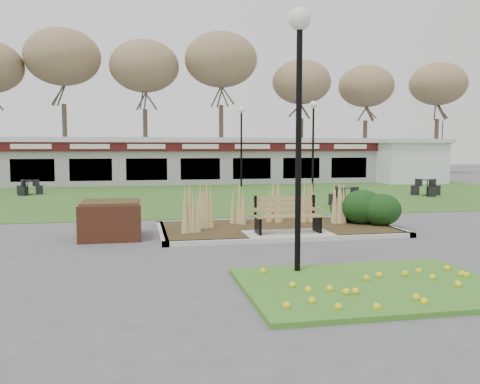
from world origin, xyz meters
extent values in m
plane|color=#515154|center=(0.00, 0.00, 0.00)|extent=(100.00, 100.00, 0.00)
cube|color=#285E1D|center=(0.00, 12.00, 0.01)|extent=(34.00, 16.00, 0.02)
cube|color=#276D1F|center=(0.00, -4.60, 0.04)|extent=(4.20, 3.00, 0.08)
cube|color=#372C16|center=(0.00, 1.20, 0.06)|extent=(6.22, 3.22, 0.12)
cube|color=#B7B7B2|center=(0.00, -0.41, 0.06)|extent=(6.40, 0.18, 0.12)
cube|color=#B7B7B2|center=(0.00, 2.81, 0.06)|extent=(6.40, 0.18, 0.12)
cube|color=#B7B7B2|center=(-3.11, 1.20, 0.06)|extent=(0.18, 3.40, 0.12)
cube|color=#B7B7B2|center=(3.11, 1.20, 0.06)|extent=(0.18, 3.40, 0.12)
cube|color=#B7B7B2|center=(0.00, 0.15, 0.07)|extent=(2.20, 1.20, 0.13)
cone|color=tan|center=(-1.90, 1.60, 0.70)|extent=(0.36, 0.36, 1.15)
cone|color=tan|center=(-0.90, 2.00, 0.70)|extent=(0.36, 0.36, 1.15)
cone|color=tan|center=(0.20, 2.20, 0.70)|extent=(0.36, 0.36, 1.15)
cone|color=tan|center=(1.10, 2.00, 0.70)|extent=(0.36, 0.36, 1.15)
cone|color=tan|center=(1.90, 1.60, 0.70)|extent=(0.36, 0.36, 1.15)
cone|color=tan|center=(-2.40, 0.80, 0.70)|extent=(0.36, 0.36, 1.15)
ellipsoid|color=black|center=(2.60, 1.40, 0.59)|extent=(1.21, 1.10, 0.99)
ellipsoid|color=black|center=(3.00, 1.00, 0.54)|extent=(1.10, 1.00, 0.90)
ellipsoid|color=black|center=(2.90, 1.90, 0.53)|extent=(1.06, 0.96, 0.86)
ellipsoid|color=black|center=(2.30, 1.90, 0.48)|extent=(0.92, 0.84, 0.76)
cube|color=olive|center=(0.00, 0.15, 0.56)|extent=(1.70, 0.57, 0.04)
cube|color=olive|center=(0.00, 0.46, 0.84)|extent=(1.70, 0.13, 0.44)
cube|color=black|center=(-0.78, 0.15, 0.34)|extent=(0.06, 0.55, 0.42)
cube|color=black|center=(0.78, 0.15, 0.34)|extent=(0.06, 0.55, 0.42)
cube|color=black|center=(-0.78, 0.45, 0.81)|extent=(0.06, 0.06, 0.50)
cube|color=black|center=(0.78, 0.45, 0.81)|extent=(0.06, 0.06, 0.50)
cube|color=olive|center=(-0.82, 0.13, 0.74)|extent=(0.05, 0.50, 0.04)
cube|color=olive|center=(0.82, 0.13, 0.74)|extent=(0.05, 0.50, 0.04)
cube|color=brown|center=(-4.40, 1.00, 0.45)|extent=(1.50, 1.50, 0.90)
cube|color=#372C16|center=(-4.40, 1.00, 0.92)|extent=(1.40, 1.40, 0.06)
cube|color=gray|center=(0.00, 20.00, 1.30)|extent=(24.00, 3.00, 2.60)
cube|color=#440E10|center=(0.00, 18.45, 2.35)|extent=(24.00, 0.18, 0.55)
cube|color=silver|center=(0.00, 20.00, 2.75)|extent=(24.60, 3.40, 0.30)
cube|color=silver|center=(0.00, 18.34, 2.35)|extent=(22.00, 0.02, 0.28)
cube|color=black|center=(0.00, 18.55, 1.00)|extent=(22.00, 0.10, 1.30)
cube|color=silver|center=(13.50, 18.00, 1.30)|extent=(4.00, 3.00, 2.60)
cube|color=silver|center=(13.50, 18.00, 2.70)|extent=(4.40, 3.40, 0.25)
cylinder|color=#47382B|center=(-9.00, 28.00, 2.59)|extent=(0.36, 0.36, 5.17)
ellipsoid|color=brown|center=(-9.00, 28.00, 8.39)|extent=(5.24, 5.24, 3.93)
cylinder|color=#47382B|center=(-3.00, 28.00, 2.59)|extent=(0.36, 0.36, 5.17)
ellipsoid|color=brown|center=(-3.00, 28.00, 8.39)|extent=(5.24, 5.24, 3.93)
cylinder|color=#47382B|center=(3.00, 28.00, 2.59)|extent=(0.36, 0.36, 5.17)
ellipsoid|color=brown|center=(3.00, 28.00, 8.39)|extent=(5.24, 5.24, 3.93)
cylinder|color=#47382B|center=(9.00, 28.00, 2.59)|extent=(0.36, 0.36, 5.17)
ellipsoid|color=brown|center=(9.00, 28.00, 8.39)|extent=(5.24, 5.24, 3.93)
cylinder|color=#47382B|center=(15.00, 28.00, 2.59)|extent=(0.36, 0.36, 5.17)
ellipsoid|color=brown|center=(15.00, 28.00, 8.39)|extent=(5.24, 5.24, 3.93)
cylinder|color=#47382B|center=(21.00, 28.00, 2.59)|extent=(0.36, 0.36, 5.17)
ellipsoid|color=brown|center=(21.00, 28.00, 8.39)|extent=(5.24, 5.24, 3.93)
cylinder|color=black|center=(-0.92, -3.50, 2.16)|extent=(0.11, 0.11, 4.32)
sphere|color=white|center=(-0.92, -3.50, 4.50)|extent=(0.39, 0.39, 0.39)
cylinder|color=black|center=(5.02, 12.49, 2.13)|extent=(0.11, 0.11, 4.27)
sphere|color=white|center=(5.02, 12.49, 4.44)|extent=(0.38, 0.38, 0.38)
cylinder|color=black|center=(2.22, 17.00, 2.14)|extent=(0.11, 0.11, 4.29)
sphere|color=white|center=(2.22, 17.00, 4.46)|extent=(0.39, 0.39, 0.39)
cylinder|color=black|center=(-8.94, 13.83, 0.03)|extent=(0.41, 0.41, 0.03)
cylinder|color=black|center=(-8.94, 13.83, 0.37)|extent=(0.05, 0.05, 0.67)
cylinder|color=black|center=(-8.94, 13.83, 0.71)|extent=(0.56, 0.56, 0.02)
cube|color=black|center=(-8.44, 13.96, 0.23)|extent=(0.39, 0.39, 0.43)
cube|color=black|center=(-9.30, 14.19, 0.23)|extent=(0.45, 0.45, 0.43)
cube|color=black|center=(-9.07, 13.33, 0.23)|extent=(0.39, 0.39, 0.43)
cylinder|color=black|center=(4.11, 6.21, 0.03)|extent=(0.43, 0.43, 0.03)
cylinder|color=black|center=(4.11, 6.21, 0.38)|extent=(0.05, 0.05, 0.70)
cylinder|color=black|center=(4.11, 6.21, 0.74)|extent=(0.58, 0.58, 0.02)
cube|color=black|center=(4.64, 6.17, 0.24)|extent=(0.36, 0.36, 0.45)
cube|color=black|center=(3.88, 6.69, 0.24)|extent=(0.44, 0.44, 0.45)
cube|color=black|center=(3.80, 5.77, 0.24)|extent=(0.46, 0.46, 0.45)
cylinder|color=black|center=(9.73, 9.65, 0.04)|extent=(0.44, 0.44, 0.03)
cylinder|color=black|center=(9.73, 9.65, 0.39)|extent=(0.05, 0.05, 0.73)
cylinder|color=black|center=(9.73, 9.65, 0.77)|extent=(0.60, 0.60, 0.03)
cube|color=black|center=(10.26, 9.81, 0.25)|extent=(0.43, 0.43, 0.46)
cube|color=black|center=(9.32, 10.02, 0.25)|extent=(0.48, 0.48, 0.46)
cube|color=black|center=(9.61, 9.11, 0.25)|extent=(0.41, 0.41, 0.46)
cylinder|color=black|center=(14.99, 16.68, 1.10)|extent=(0.06, 0.06, 2.20)
imported|color=#3449B7|center=(14.99, 16.68, 1.80)|extent=(2.48, 2.52, 2.07)
camera|label=1|loc=(-3.70, -12.09, 2.28)|focal=38.00mm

